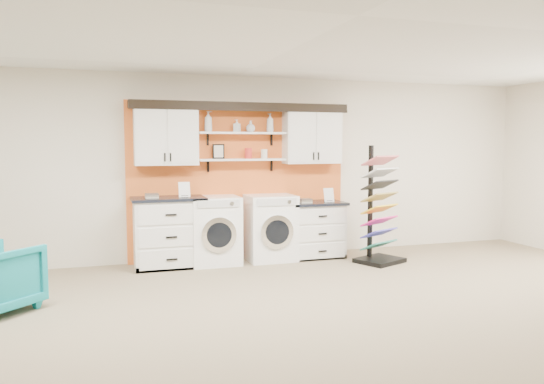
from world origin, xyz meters
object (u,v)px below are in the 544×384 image
object	(u,v)px
washer	(214,230)
dryer	(270,228)
sample_rack	(379,226)
base_cabinet_right	(315,229)
base_cabinet_left	(169,232)

from	to	relation	value
washer	dryer	size ratio (longest dim) A/B	1.01
washer	sample_rack	distance (m)	2.44
base_cabinet_right	dryer	size ratio (longest dim) A/B	0.89
base_cabinet_right	dryer	distance (m)	0.74
washer	sample_rack	bearing A→B (deg)	-15.35
base_cabinet_left	sample_rack	world-z (taller)	sample_rack
sample_rack	washer	bearing A→B (deg)	140.92
washer	sample_rack	xyz separation A→B (m)	(2.36, -0.65, 0.05)
dryer	sample_rack	distance (m)	1.63
base_cabinet_left	washer	xyz separation A→B (m)	(0.66, -0.00, -0.00)
base_cabinet_left	base_cabinet_right	world-z (taller)	base_cabinet_left
base_cabinet_right	dryer	xyz separation A→B (m)	(-0.73, -0.00, 0.06)
base_cabinet_right	sample_rack	size ratio (longest dim) A/B	0.51
base_cabinet_left	washer	world-z (taller)	base_cabinet_left
base_cabinet_left	base_cabinet_right	distance (m)	2.26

